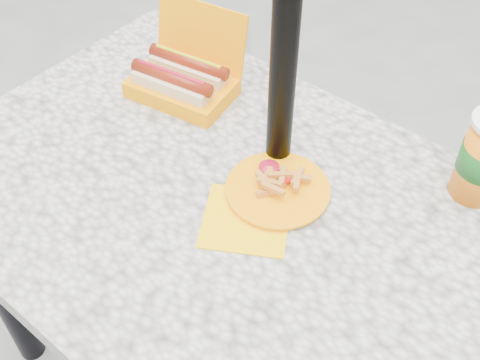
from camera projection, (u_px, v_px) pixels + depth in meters
The scene contains 4 objects.
picnic_table at pixel (228, 236), 1.22m from camera, with size 1.20×0.80×0.75m.
umbrella_pole at pixel (288, 1), 0.97m from camera, with size 0.05×0.05×2.20m, color black.
hotdog_box at pixel (183, 79), 1.34m from camera, with size 0.25×0.22×0.18m.
fries_plate at pixel (275, 190), 1.15m from camera, with size 0.22×0.30×0.04m.
Camera 1 is at (0.50, -0.57, 1.60)m, focal length 45.00 mm.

